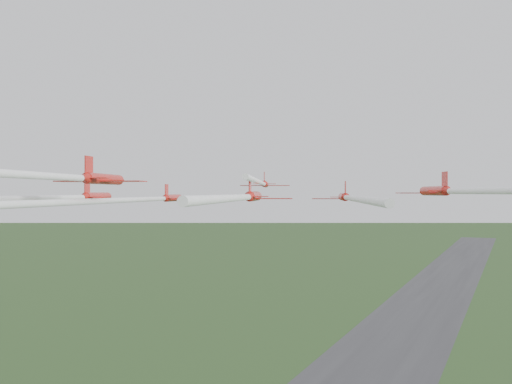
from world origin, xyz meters
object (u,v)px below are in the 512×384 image
at_px(jet_row2_right, 350,198).
at_px(jet_row3_left, 45,198).
at_px(jet_row3_right, 497,191).
at_px(jet_row4_left, 28,175).
at_px(jet_lead, 262,183).
at_px(jet_row3_mid, 245,197).
at_px(jet_row2_left, 132,200).

relative_size(jet_row2_right, jet_row3_left, 0.90).
bearing_deg(jet_row2_right, jet_row3_right, -64.33).
relative_size(jet_row3_right, jet_row4_left, 1.17).
height_order(jet_row3_left, jet_row4_left, jet_row4_left).
xyz_separation_m(jet_row2_right, jet_row4_left, (-11.71, -42.72, 1.94)).
relative_size(jet_lead, jet_row3_mid, 1.19).
bearing_deg(jet_row3_left, jet_row3_mid, 11.03).
relative_size(jet_row3_mid, jet_row4_left, 0.81).
height_order(jet_lead, jet_row3_mid, jet_lead).
distance_m(jet_row3_left, jet_row3_mid, 20.91).
bearing_deg(jet_row2_left, jet_row2_right, 21.58).
distance_m(jet_row2_left, jet_row4_left, 26.59).
relative_size(jet_row2_right, jet_row4_left, 1.04).
relative_size(jet_lead, jet_row4_left, 0.97).
height_order(jet_row2_right, jet_row3_right, jet_row3_right).
bearing_deg(jet_row3_mid, jet_row2_right, 47.93).
bearing_deg(jet_row3_left, jet_row2_right, 26.47).
bearing_deg(jet_row2_right, jet_row3_mid, -132.16).
relative_size(jet_row2_left, jet_row3_right, 1.05).
bearing_deg(jet_row3_mid, jet_row3_left, -165.47).
relative_size(jet_row2_left, jet_row2_right, 1.18).
bearing_deg(jet_row2_right, jet_row2_left, -158.55).
height_order(jet_row2_left, jet_row2_right, jet_row2_right).
relative_size(jet_lead, jet_row3_left, 0.84).
height_order(jet_row3_left, jet_row3_right, jet_row3_right).
bearing_deg(jet_lead, jet_row3_right, -58.29).
height_order(jet_lead, jet_row4_left, jet_lead).
distance_m(jet_row3_mid, jet_row4_left, 26.58).
bearing_deg(jet_row3_right, jet_row4_left, -164.77).
xyz_separation_m(jet_row3_left, jet_row3_mid, (17.48, 11.48, 0.11)).
bearing_deg(jet_row3_left, jet_row3_right, -9.67).
bearing_deg(jet_row3_right, jet_row2_left, 155.43).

